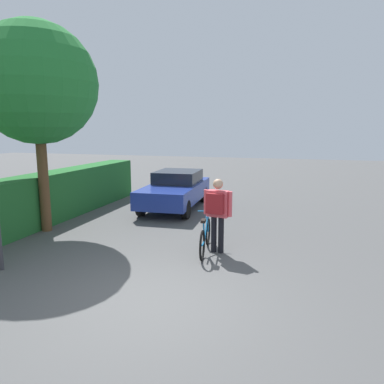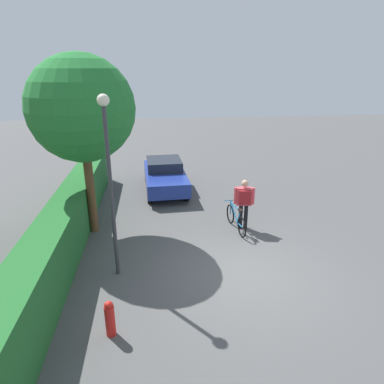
% 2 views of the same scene
% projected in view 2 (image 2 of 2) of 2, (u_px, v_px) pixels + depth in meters
% --- Properties ---
extents(ground_plane, '(60.00, 60.00, 0.00)m').
position_uv_depth(ground_plane, '(247.00, 274.00, 9.01)').
color(ground_plane, '#4D4D4D').
extents(hedge_row, '(17.64, 0.90, 1.50)m').
position_uv_depth(hedge_row, '(48.00, 261.00, 8.20)').
color(hedge_row, '#216229').
rests_on(hedge_row, ground).
extents(parked_car_near, '(4.12, 1.88, 1.32)m').
position_uv_depth(parked_car_near, '(165.00, 175.00, 15.02)').
color(parked_car_near, navy).
rests_on(parked_car_near, ground).
extents(bicycle, '(1.74, 0.50, 0.87)m').
position_uv_depth(bicycle, '(236.00, 219.00, 11.37)').
color(bicycle, black).
rests_on(bicycle, ground).
extents(person_rider, '(0.41, 0.68, 1.72)m').
position_uv_depth(person_rider, '(244.00, 200.00, 11.21)').
color(person_rider, black).
rests_on(person_rider, ground).
extents(street_lamp, '(0.28, 0.28, 4.61)m').
position_uv_depth(street_lamp, '(109.00, 167.00, 8.03)').
color(street_lamp, '#38383D').
rests_on(street_lamp, ground).
extents(tree_kerbside, '(3.19, 3.19, 5.60)m').
position_uv_depth(tree_kerbside, '(82.00, 109.00, 10.07)').
color(tree_kerbside, brown).
rests_on(tree_kerbside, ground).
extents(fire_hydrant, '(0.20, 0.20, 0.81)m').
position_uv_depth(fire_hydrant, '(110.00, 318.00, 6.82)').
color(fire_hydrant, red).
rests_on(fire_hydrant, ground).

